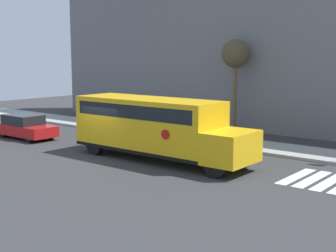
# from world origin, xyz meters

# --- Properties ---
(ground_plane) EXTENTS (60.00, 60.00, 0.00)m
(ground_plane) POSITION_xyz_m (0.00, 0.00, 0.00)
(ground_plane) COLOR #333335
(sidewalk_strip) EXTENTS (44.00, 3.00, 0.15)m
(sidewalk_strip) POSITION_xyz_m (0.00, 6.50, 0.07)
(sidewalk_strip) COLOR #9E9E99
(sidewalk_strip) RESTS_ON ground
(building_backdrop) EXTENTS (32.00, 4.00, 12.32)m
(building_backdrop) POSITION_xyz_m (0.00, 13.00, 6.16)
(building_backdrop) COLOR slate
(building_backdrop) RESTS_ON ground
(school_bus) EXTENTS (9.51, 2.57, 2.98)m
(school_bus) POSITION_xyz_m (2.55, 0.72, 1.71)
(school_bus) COLOR yellow
(school_bus) RESTS_ON ground
(parked_car) EXTENTS (4.21, 1.77, 1.45)m
(parked_car) POSITION_xyz_m (-7.49, 0.23, 0.72)
(parked_car) COLOR red
(parked_car) RESTS_ON ground
(tree_near_sidewalk) EXTENTS (1.82, 1.82, 6.09)m
(tree_near_sidewalk) POSITION_xyz_m (1.57, 9.90, 5.04)
(tree_near_sidewalk) COLOR brown
(tree_near_sidewalk) RESTS_ON ground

